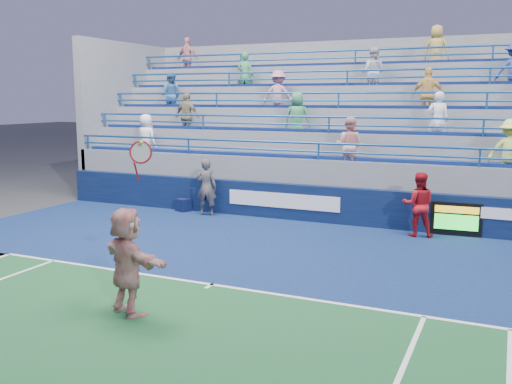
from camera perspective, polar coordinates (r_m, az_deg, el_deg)
The scene contains 8 objects.
ground at distance 11.51m, azimuth -4.45°, elevation -9.31°, with size 120.00×120.00×0.00m, color #333538.
sponsor_wall at distance 17.17m, azimuth 5.99°, elevation -1.18°, with size 18.00×0.32×1.10m.
bleacher_stand at distance 20.61m, azimuth 9.33°, elevation 3.31°, with size 18.00×5.60×6.13m.
serve_speed_board at distance 16.28m, azimuth 19.40°, elevation -2.58°, with size 1.33×0.22×0.92m.
judge_chair at distance 18.87m, azimuth -7.21°, elevation -1.20°, with size 0.55×0.56×0.75m.
tennis_player at distance 10.00m, azimuth -12.74°, elevation -6.75°, with size 1.82×1.21×3.01m.
line_judge at distance 18.05m, azimuth -5.00°, elevation 0.49°, with size 0.66×0.43×1.81m, color #141938.
ball_girl at distance 15.83m, azimuth 15.93°, elevation -1.22°, with size 0.85×0.66×1.74m, color #A5121A.
Camera 1 is at (5.27, -9.55, 3.68)m, focal length 40.00 mm.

